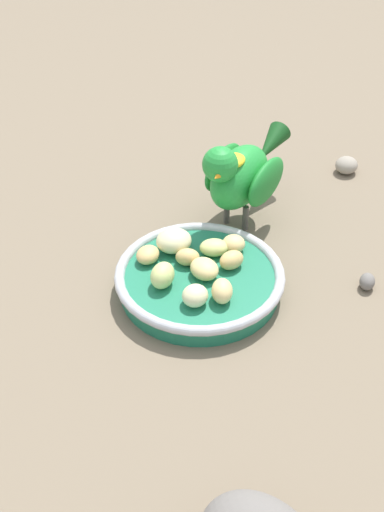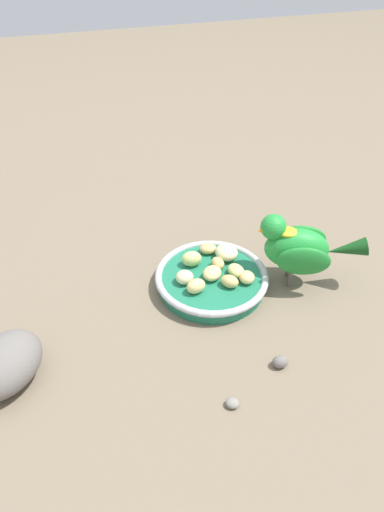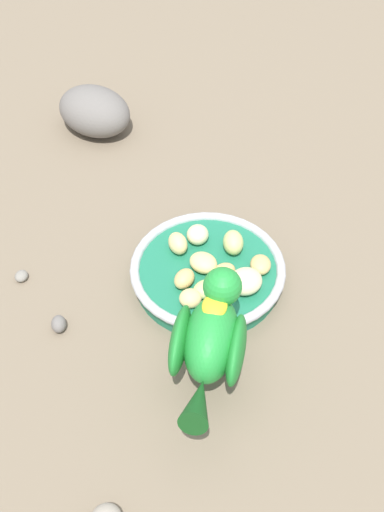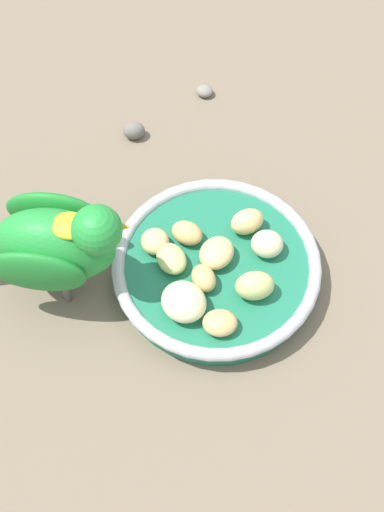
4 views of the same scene
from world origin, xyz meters
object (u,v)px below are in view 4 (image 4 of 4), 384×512
(apple_piece_1, at_px, (173,262))
(apple_piece_4, at_px, (203,279))
(pebble_1, at_px, (205,91))
(apple_piece_6, at_px, (255,286))
(apple_piece_5, at_px, (155,241))
(pebble_2, at_px, (134,131))
(apple_piece_0, at_px, (267,244))
(apple_piece_3, at_px, (247,222))
(feeding_bowl, at_px, (216,269))
(apple_piece_8, at_px, (187,233))
(apple_piece_7, at_px, (184,302))
(parrot, at_px, (50,242))
(apple_piece_9, at_px, (218,323))
(apple_piece_2, at_px, (217,253))

(apple_piece_1, height_order, apple_piece_4, same)
(apple_piece_4, relative_size, pebble_1, 1.49)
(apple_piece_6, bearing_deg, apple_piece_5, 133.99)
(pebble_1, distance_m, pebble_2, 0.09)
(apple_piece_4, bearing_deg, apple_piece_0, 13.64)
(apple_piece_3, xyz_separation_m, apple_piece_5, (-0.08, 0.01, -0.00))
(feeding_bowl, bearing_deg, apple_piece_3, 36.03)
(apple_piece_4, height_order, apple_piece_8, same)
(apple_piece_1, height_order, apple_piece_8, apple_piece_8)
(apple_piece_7, distance_m, apple_piece_8, 0.07)
(feeding_bowl, relative_size, apple_piece_0, 6.50)
(apple_piece_5, relative_size, pebble_2, 1.17)
(parrot, bearing_deg, apple_piece_4, 1.61)
(apple_piece_9, height_order, pebble_2, apple_piece_9)
(apple_piece_1, height_order, pebble_2, apple_piece_1)
(apple_piece_2, xyz_separation_m, apple_piece_6, (0.02, -0.04, 0.00))
(apple_piece_6, bearing_deg, apple_piece_8, 118.36)
(apple_piece_1, relative_size, apple_piece_2, 0.94)
(apple_piece_3, xyz_separation_m, apple_piece_9, (-0.05, -0.09, -0.00))
(feeding_bowl, xyz_separation_m, apple_piece_8, (-0.02, 0.03, 0.02))
(feeding_bowl, distance_m, apple_piece_2, 0.02)
(apple_piece_1, bearing_deg, apple_piece_4, -50.23)
(apple_piece_3, distance_m, apple_piece_6, 0.07)
(pebble_1, height_order, pebble_2, pebble_2)
(apple_piece_2, distance_m, apple_piece_8, 0.03)
(apple_piece_3, bearing_deg, apple_piece_1, -165.96)
(apple_piece_1, distance_m, parrot, 0.11)
(apple_piece_7, xyz_separation_m, parrot, (-0.09, 0.07, 0.04))
(apple_piece_2, xyz_separation_m, parrot, (-0.13, 0.03, 0.04))
(apple_piece_2, distance_m, apple_piece_5, 0.05)
(apple_piece_8, bearing_deg, pebble_1, 67.60)
(apple_piece_9, xyz_separation_m, parrot, (-0.11, 0.09, 0.04))
(apple_piece_2, distance_m, pebble_1, 0.22)
(apple_piece_0, height_order, apple_piece_9, apple_piece_0)
(apple_piece_2, bearing_deg, apple_piece_1, 175.22)
(apple_piece_2, relative_size, apple_piece_3, 1.12)
(feeding_bowl, bearing_deg, parrot, 165.78)
(apple_piece_4, bearing_deg, apple_piece_3, 37.58)
(apple_piece_9, relative_size, parrot, 0.17)
(pebble_2, bearing_deg, apple_piece_4, -87.38)
(apple_piece_1, xyz_separation_m, apple_piece_8, (0.02, 0.02, 0.00))
(apple_piece_9, height_order, pebble_1, apple_piece_9)
(apple_piece_7, height_order, apple_piece_8, apple_piece_7)
(apple_piece_6, xyz_separation_m, apple_piece_7, (-0.06, 0.00, -0.00))
(feeding_bowl, bearing_deg, pebble_1, 74.73)
(apple_piece_1, bearing_deg, apple_piece_2, -4.78)
(apple_piece_7, bearing_deg, apple_piece_1, 86.37)
(apple_piece_6, height_order, apple_piece_8, apple_piece_6)
(apple_piece_0, xyz_separation_m, apple_piece_4, (-0.06, -0.02, -0.00))
(apple_piece_0, height_order, apple_piece_7, apple_piece_7)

